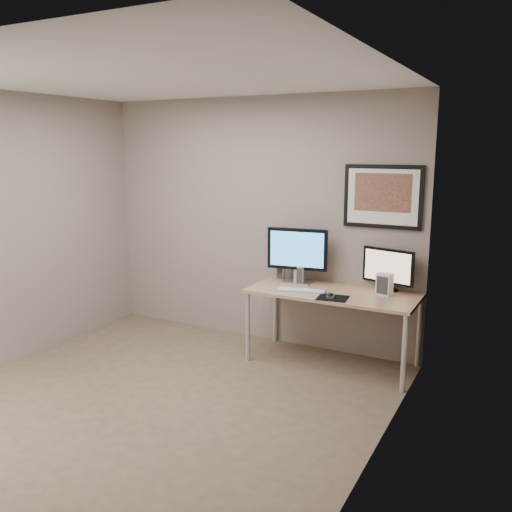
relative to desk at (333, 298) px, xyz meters
The scene contains 13 objects.
floor 1.81m from the desk, 126.53° to the right, with size 3.60×3.60×0.00m, color brown.
room 1.66m from the desk, 137.99° to the right, with size 3.60×3.60×3.60m.
desk is the anchor object (origin of this frame).
framed_art 1.07m from the desk, 43.46° to the left, with size 0.75×0.04×0.60m.
monitor_large 0.59m from the desk, 162.25° to the left, with size 0.61×0.23×0.56m.
monitor_tv 0.60m from the desk, 32.08° to the left, with size 0.51×0.17×0.41m.
speaker_left 0.69m from the desk, 162.11° to the left, with size 0.08×0.08×0.19m, color #B4B5B9.
speaker_right 0.42m from the desk, 165.54° to the left, with size 0.07×0.07×0.18m, color #B4B5B9.
phone_dock 0.42m from the desk, 165.50° to the left, with size 0.06×0.06×0.14m, color black.
keyboard 0.31m from the desk, 154.74° to the right, with size 0.47×0.13×0.02m, color #B7B7BC.
mousepad 0.24m from the desk, 70.83° to the right, with size 0.27×0.24×0.00m, color black.
mouse 0.24m from the desk, 76.38° to the right, with size 0.06×0.11×0.04m, color black.
fan_unit 0.50m from the desk, 12.06° to the left, with size 0.14×0.10×0.21m, color silver.
Camera 1 is at (2.66, -3.41, 2.08)m, focal length 38.00 mm.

